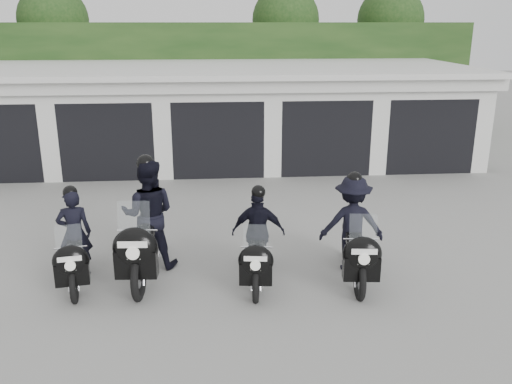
{
  "coord_description": "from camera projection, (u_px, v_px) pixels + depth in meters",
  "views": [
    {
      "loc": [
        -0.13,
        -9.61,
        4.3
      ],
      "look_at": [
        0.69,
        0.7,
        1.05
      ],
      "focal_mm": 38.0,
      "sensor_mm": 36.0,
      "label": 1
    }
  ],
  "objects": [
    {
      "name": "garage_block",
      "position": [
        217.0,
        114.0,
        17.68
      ],
      "size": [
        16.4,
        6.8,
        2.96
      ],
      "color": "silver",
      "rests_on": "ground"
    },
    {
      "name": "police_bike_c",
      "position": [
        258.0,
        240.0,
        9.32
      ],
      "size": [
        0.99,
        1.96,
        1.71
      ],
      "rotation": [
        0.0,
        0.0,
        -0.12
      ],
      "color": "black",
      "rests_on": "ground"
    },
    {
      "name": "police_bike_b",
      "position": [
        147.0,
        223.0,
        9.54
      ],
      "size": [
        1.02,
        2.5,
        2.17
      ],
      "rotation": [
        0.0,
        0.0,
        -0.06
      ],
      "color": "black",
      "rests_on": "ground"
    },
    {
      "name": "ground",
      "position": [
        223.0,
        256.0,
        10.44
      ],
      "size": [
        80.0,
        80.0,
        0.0
      ],
      "primitive_type": "plane",
      "color": "gray",
      "rests_on": "ground"
    },
    {
      "name": "police_bike_d",
      "position": [
        353.0,
        231.0,
        9.47
      ],
      "size": [
        1.19,
        2.18,
        1.9
      ],
      "rotation": [
        0.0,
        0.0,
        -0.1
      ],
      "color": "black",
      "rests_on": "ground"
    },
    {
      "name": "police_bike_a",
      "position": [
        74.0,
        245.0,
        9.19
      ],
      "size": [
        0.79,
        1.96,
        1.71
      ],
      "rotation": [
        0.0,
        0.0,
        0.17
      ],
      "color": "black",
      "rests_on": "ground"
    },
    {
      "name": "background_vegetation",
      "position": [
        224.0,
        62.0,
        21.93
      ],
      "size": [
        20.0,
        3.9,
        5.8
      ],
      "color": "#183613",
      "rests_on": "ground"
    }
  ]
}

